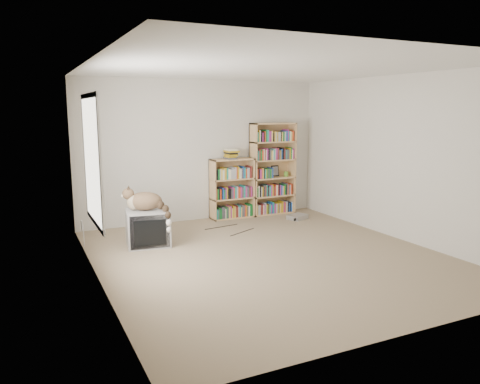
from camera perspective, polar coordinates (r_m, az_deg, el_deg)
name	(u,v)px	position (r m, az deg, el deg)	size (l,w,h in m)	color
floor	(270,256)	(6.45, 3.64, -7.84)	(4.50, 5.00, 0.01)	gray
wall_back	(203,151)	(8.45, -4.58, 5.03)	(4.50, 0.02, 2.50)	beige
wall_front	(416,196)	(4.21, 20.62, -0.51)	(4.50, 0.02, 2.50)	beige
wall_left	(94,175)	(5.46, -17.32, 1.93)	(0.02, 5.00, 2.50)	beige
wall_right	(400,158)	(7.54, 18.89, 3.94)	(0.02, 5.00, 2.50)	beige
ceiling	(272,68)	(6.17, 3.90, 14.87)	(4.50, 5.00, 0.02)	white
window	(92,160)	(5.64, -17.58, 3.70)	(0.02, 1.22, 1.52)	white
crt_tv	(148,228)	(7.03, -11.19, -4.29)	(0.68, 0.63, 0.53)	#A1A1A3
cat	(148,204)	(6.92, -11.11, -1.43)	(0.68, 0.69, 0.59)	#352215
bookcase_tall	(272,171)	(8.94, 3.96, 2.58)	(0.87, 0.30, 1.74)	tan
bookcase_short	(232,191)	(8.60, -1.02, 0.15)	(0.80, 0.30, 1.10)	tan
book_stack	(231,154)	(8.46, -1.16, 4.66)	(0.22, 0.28, 0.18)	red
green_mug	(286,174)	(9.08, 5.60, 2.22)	(0.08, 0.08, 0.09)	#5F9B2C
framed_print	(275,171)	(9.06, 4.28, 2.59)	(0.16, 0.01, 0.21)	black
dvd_player	(297,217)	(8.64, 7.02, -3.03)	(0.36, 0.25, 0.08)	#B2B3B7
wall_outlet	(82,225)	(7.20, -18.72, -3.84)	(0.01, 0.08, 0.13)	silver
floor_cables	(209,233)	(7.63, -3.84, -4.99)	(1.20, 0.70, 0.01)	black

